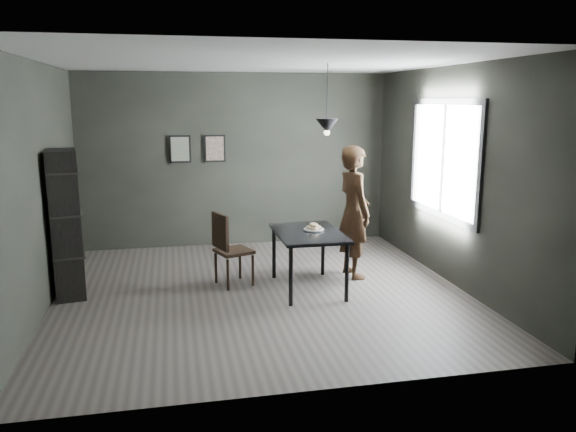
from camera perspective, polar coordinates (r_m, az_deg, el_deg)
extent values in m
plane|color=#3A3532|center=(7.11, -2.70, -7.71)|extent=(5.00, 5.00, 0.00)
cube|color=black|center=(9.24, -5.26, 5.67)|extent=(5.00, 0.10, 2.80)
cube|color=silver|center=(6.72, -2.94, 15.42)|extent=(5.00, 5.00, 0.02)
cube|color=white|center=(7.72, 15.51, 5.61)|extent=(0.02, 1.80, 1.40)
cube|color=black|center=(7.71, 15.45, 5.61)|extent=(0.04, 1.96, 1.56)
cube|color=black|center=(7.02, 2.08, -1.76)|extent=(0.80, 1.20, 0.04)
cylinder|color=black|center=(6.54, 0.28, -6.17)|extent=(0.05, 0.05, 0.71)
cylinder|color=black|center=(6.71, 6.00, -5.78)|extent=(0.05, 0.05, 0.71)
cylinder|color=black|center=(7.56, -1.43, -3.71)|extent=(0.05, 0.05, 0.71)
cylinder|color=black|center=(7.70, 3.56, -3.43)|extent=(0.05, 0.05, 0.71)
cylinder|color=silver|center=(7.09, 2.63, -1.42)|extent=(0.23, 0.23, 0.01)
torus|color=beige|center=(7.11, 2.95, -1.16)|extent=(0.12, 0.12, 0.04)
torus|color=beige|center=(7.10, 2.29, -1.16)|extent=(0.12, 0.12, 0.04)
torus|color=beige|center=(7.03, 2.66, -1.29)|extent=(0.12, 0.12, 0.04)
torus|color=beige|center=(7.07, 2.64, -0.90)|extent=(0.17, 0.17, 0.06)
imported|color=black|center=(7.57, 6.71, 0.43)|extent=(0.51, 0.71, 1.79)
cube|color=black|center=(7.30, -5.52, -3.58)|extent=(0.54, 0.54, 0.04)
cube|color=black|center=(7.15, -6.91, -1.56)|extent=(0.18, 0.40, 0.46)
cylinder|color=black|center=(7.14, -6.11, -5.97)|extent=(0.04, 0.04, 0.41)
cylinder|color=black|center=(7.30, -3.59, -5.54)|extent=(0.04, 0.04, 0.41)
cylinder|color=black|center=(7.45, -7.34, -5.25)|extent=(0.04, 0.04, 0.41)
cylinder|color=black|center=(7.60, -4.89, -4.86)|extent=(0.04, 0.04, 0.41)
cube|color=black|center=(7.26, -21.65, -0.78)|extent=(0.44, 0.65, 1.79)
cylinder|color=black|center=(6.99, 4.02, 12.18)|extent=(0.01, 0.01, 0.75)
cone|color=black|center=(7.00, 3.98, 9.11)|extent=(0.28, 0.28, 0.18)
sphere|color=#FFE0B2|center=(7.00, 3.97, 8.46)|extent=(0.07, 0.07, 0.07)
cube|color=black|center=(9.13, -10.91, 6.70)|extent=(0.34, 0.03, 0.44)
cube|color=#435F4F|center=(9.11, -10.91, 6.69)|extent=(0.28, 0.01, 0.38)
cube|color=black|center=(9.16, -7.45, 6.82)|extent=(0.34, 0.03, 0.44)
cube|color=brown|center=(9.14, -7.44, 6.81)|extent=(0.28, 0.01, 0.38)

